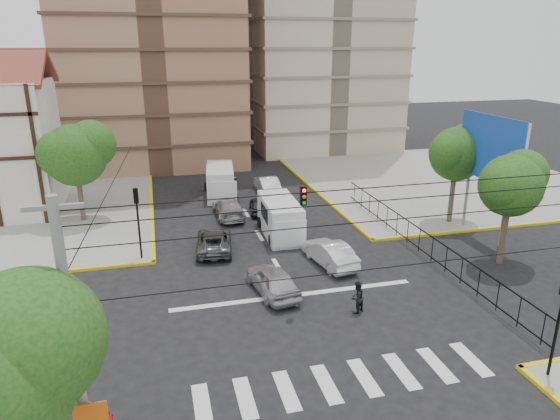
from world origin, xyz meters
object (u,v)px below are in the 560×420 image
object	(u,v)px
van_right_lane	(281,219)
van_left_lane	(221,183)
car_white_front_right	(330,253)
car_silver_front_left	(273,280)
pedestrian_crosswalk	(357,297)
traffic_light_nw	(137,212)

from	to	relation	value
van_right_lane	van_left_lane	xyz separation A→B (m)	(-2.67, 10.27, 0.02)
car_white_front_right	van_left_lane	bearing A→B (deg)	-84.17
car_silver_front_left	pedestrian_crosswalk	size ratio (longest dim) A/B	2.66
van_right_lane	pedestrian_crosswalk	size ratio (longest dim) A/B	3.40
van_left_lane	traffic_light_nw	bearing A→B (deg)	-111.30
traffic_light_nw	car_white_front_right	world-z (taller)	traffic_light_nw
van_left_lane	van_right_lane	bearing A→B (deg)	-68.16
traffic_light_nw	van_right_lane	world-z (taller)	traffic_light_nw
van_right_lane	van_left_lane	bearing A→B (deg)	106.53
car_white_front_right	pedestrian_crosswalk	world-z (taller)	pedestrian_crosswalk
van_right_lane	car_white_front_right	bearing A→B (deg)	-70.22
traffic_light_nw	car_white_front_right	size ratio (longest dim) A/B	0.98
car_silver_front_left	pedestrian_crosswalk	distance (m)	4.60
car_silver_front_left	van_right_lane	bearing A→B (deg)	-115.83
car_silver_front_left	car_white_front_right	distance (m)	4.90
van_right_lane	car_white_front_right	distance (m)	5.41
van_left_lane	car_white_front_right	distance (m)	16.00
pedestrian_crosswalk	van_right_lane	bearing A→B (deg)	-115.84
car_silver_front_left	car_white_front_right	world-z (taller)	car_silver_front_left
car_white_front_right	pedestrian_crosswalk	size ratio (longest dim) A/B	2.72
van_left_lane	car_white_front_right	xyz separation A→B (m)	(4.32, -15.40, -0.50)
van_right_lane	van_left_lane	size ratio (longest dim) A/B	0.95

